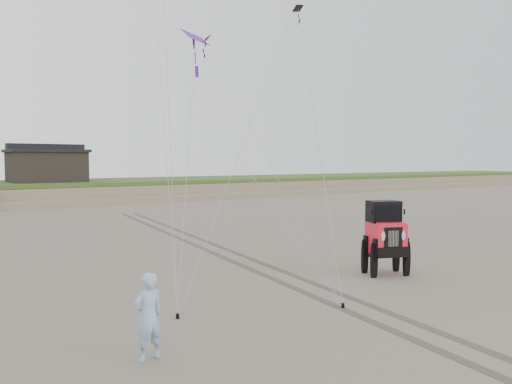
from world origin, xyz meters
TOP-DOWN VIEW (x-y plane):
  - ground at (0.00, 0.00)m, footprint 160.00×160.00m
  - dune_ridge at (0.00, 37.50)m, footprint 160.00×14.25m
  - cabin at (2.00, 37.00)m, footprint 6.40×5.40m
  - jeep at (4.01, 0.52)m, footprint 3.91×5.43m
  - man at (-4.78, -1.55)m, footprint 0.62×0.45m
  - kite_flock at (2.46, 8.82)m, footprint 7.73×8.19m
  - stake_main at (-3.30, 0.29)m, footprint 0.08×0.08m
  - stake_aux at (0.36, -1.27)m, footprint 0.08×0.08m
  - tire_tracks at (2.00, 8.00)m, footprint 5.22×29.74m

SIDE VIEW (x-z plane):
  - ground at x=0.00m, z-range 0.00..0.00m
  - tire_tracks at x=2.00m, z-range 0.00..0.01m
  - stake_main at x=-3.30m, z-range 0.00..0.12m
  - stake_aux at x=0.36m, z-range 0.00..0.12m
  - man at x=-4.78m, z-range 0.00..1.60m
  - dune_ridge at x=0.00m, z-range -0.04..1.68m
  - jeep at x=4.01m, z-range 0.00..1.86m
  - cabin at x=2.00m, z-range 1.56..4.91m
  - kite_flock at x=2.46m, z-range 7.21..13.14m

